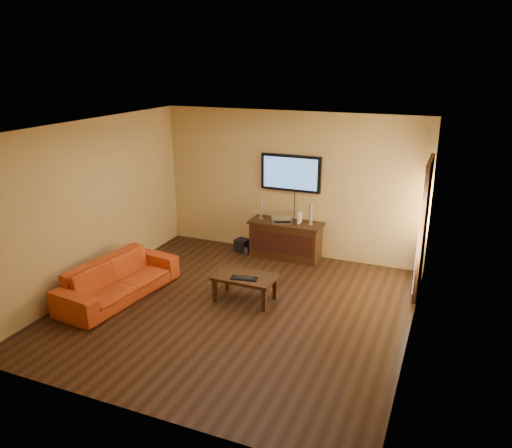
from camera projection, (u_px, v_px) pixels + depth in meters
The scene contains 14 objects.
ground_plane at pixel (235, 309), 7.50m from camera, with size 5.00×5.00×0.00m, color black.
room_walls at pixel (251, 190), 7.52m from camera, with size 5.00×5.00×5.00m.
french_door at pixel (423, 229), 7.77m from camera, with size 0.07×1.02×2.22m.
media_console at pixel (286, 240), 9.34m from camera, with size 1.36×0.52×0.70m.
television at pixel (291, 173), 9.15m from camera, with size 1.14×0.08×0.67m.
coffee_table at pixel (245, 279), 7.66m from camera, with size 0.95×0.57×0.41m.
sofa at pixel (118, 273), 7.76m from camera, with size 2.05×0.60×0.80m, color #C24115.
speaker_left at pixel (261, 210), 9.38m from camera, with size 0.10×0.10×0.36m.
speaker_right at pixel (311, 215), 9.05m from camera, with size 0.10×0.10×0.38m.
av_receiver at pixel (282, 220), 9.23m from camera, with size 0.36×0.26×0.08m, color silver.
game_console at pixel (300, 218), 9.15m from camera, with size 0.04×0.15×0.21m, color white.
subwoofer at pixel (242, 245), 9.72m from camera, with size 0.24×0.24×0.24m, color black.
bottle at pixel (246, 252), 9.49m from camera, with size 0.06×0.06×0.18m.
keyboard at pixel (244, 278), 7.53m from camera, with size 0.43×0.22×0.02m.
Camera 1 is at (2.85, -6.09, 3.58)m, focal length 35.00 mm.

